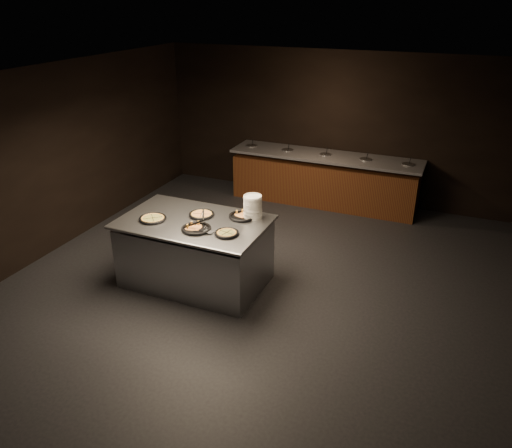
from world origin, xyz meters
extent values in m
cube|color=black|center=(0.00, 0.00, -0.01)|extent=(7.00, 8.00, 0.01)
cube|color=black|center=(0.00, 0.00, 2.90)|extent=(7.00, 8.00, 0.01)
cube|color=black|center=(0.00, 4.00, 1.45)|extent=(7.00, 0.01, 2.90)
cube|color=black|center=(-3.50, 0.00, 1.45)|extent=(0.01, 8.00, 2.90)
cube|color=#563414|center=(0.00, 3.58, 0.43)|extent=(3.60, 0.75, 0.85)
cube|color=#5A5B5F|center=(0.00, 3.58, 0.97)|extent=(3.70, 0.83, 0.05)
cube|color=#341B0B|center=(0.00, 3.58, 0.04)|extent=(3.60, 0.69, 0.08)
cylinder|color=#ADAFB4|center=(-1.55, 3.58, 0.98)|extent=(0.22, 0.22, 0.08)
cylinder|color=#527B31|center=(-1.55, 3.58, 1.00)|extent=(0.19, 0.19, 0.02)
cylinder|color=black|center=(-1.52, 3.56, 1.09)|extent=(0.04, 0.10, 0.19)
cylinder|color=#ADAFB4|center=(-0.78, 3.58, 0.98)|extent=(0.22, 0.22, 0.08)
cylinder|color=#527B31|center=(-0.78, 3.58, 1.00)|extent=(0.19, 0.19, 0.02)
cylinder|color=black|center=(-0.74, 3.56, 1.09)|extent=(0.04, 0.10, 0.19)
cylinder|color=#ADAFB4|center=(0.00, 3.58, 0.98)|extent=(0.22, 0.22, 0.08)
cylinder|color=#527B31|center=(0.00, 3.58, 1.00)|extent=(0.19, 0.19, 0.02)
cylinder|color=black|center=(0.03, 3.56, 1.09)|extent=(0.04, 0.10, 0.19)
cylinder|color=#ADAFB4|center=(0.78, 3.58, 0.98)|extent=(0.22, 0.22, 0.08)
cylinder|color=#527B31|center=(0.78, 3.58, 1.00)|extent=(0.19, 0.19, 0.02)
cylinder|color=black|center=(0.81, 3.56, 1.09)|extent=(0.04, 0.10, 0.19)
cylinder|color=#ADAFB4|center=(1.55, 3.58, 0.98)|extent=(0.22, 0.22, 0.08)
cylinder|color=#527B31|center=(1.55, 3.58, 1.00)|extent=(0.19, 0.19, 0.02)
cylinder|color=black|center=(1.58, 3.56, 1.09)|extent=(0.04, 0.10, 0.19)
cube|color=#ADAFB4|center=(-0.86, -0.04, 0.44)|extent=(1.96, 1.20, 0.88)
cube|color=#ADAFB4|center=(-0.86, -0.04, 0.96)|extent=(2.04, 1.28, 0.04)
cylinder|color=#ADAFB4|center=(-0.86, -0.68, 0.96)|extent=(2.03, 0.05, 0.04)
cylinder|color=white|center=(-0.14, 0.37, 1.14)|extent=(0.26, 0.26, 0.32)
cylinder|color=black|center=(-1.39, -0.25, 0.98)|extent=(0.36, 0.36, 0.01)
torus|color=black|center=(-1.39, -0.25, 1.00)|extent=(0.38, 0.38, 0.04)
torus|color=#AF7C2D|center=(-1.39, -0.25, 1.00)|extent=(0.32, 0.32, 0.03)
cylinder|color=#AE8A45|center=(-1.39, -0.25, 1.00)|extent=(0.28, 0.28, 0.02)
cube|color=black|center=(-1.39, -0.25, 1.01)|extent=(0.19, 0.21, 0.00)
cube|color=black|center=(-1.39, -0.25, 1.01)|extent=(0.21, 0.19, 0.00)
cylinder|color=black|center=(-0.84, 0.14, 0.98)|extent=(0.34, 0.34, 0.01)
torus|color=black|center=(-0.84, 0.14, 1.00)|extent=(0.36, 0.36, 0.04)
torus|color=#AF7C2D|center=(-0.84, 0.14, 1.00)|extent=(0.30, 0.30, 0.03)
cylinder|color=#E6A053|center=(-0.84, 0.14, 1.00)|extent=(0.26, 0.26, 0.02)
cube|color=black|center=(-0.84, 0.14, 1.01)|extent=(0.09, 0.25, 0.00)
cube|color=black|center=(-0.84, 0.14, 1.01)|extent=(0.25, 0.09, 0.00)
cylinder|color=black|center=(-0.28, 0.31, 0.98)|extent=(0.36, 0.36, 0.01)
torus|color=black|center=(-0.28, 0.31, 1.00)|extent=(0.39, 0.39, 0.04)
cylinder|color=black|center=(-0.68, -0.29, 0.98)|extent=(0.38, 0.38, 0.01)
torus|color=black|center=(-0.68, -0.29, 1.00)|extent=(0.40, 0.40, 0.04)
cylinder|color=black|center=(-0.24, -0.27, 0.98)|extent=(0.30, 0.30, 0.01)
torus|color=black|center=(-0.24, -0.27, 1.00)|extent=(0.32, 0.32, 0.04)
torus|color=#AF7C2D|center=(-0.24, -0.27, 1.00)|extent=(0.26, 0.26, 0.03)
cylinder|color=#AE8A45|center=(-0.24, -0.27, 1.00)|extent=(0.22, 0.22, 0.02)
cube|color=black|center=(-0.24, -0.27, 1.01)|extent=(0.05, 0.22, 0.00)
cube|color=black|center=(-0.24, -0.27, 1.01)|extent=(0.22, 0.05, 0.00)
cube|color=#ADAFB4|center=(-0.79, 0.07, 1.00)|extent=(0.15, 0.15, 0.00)
cylinder|color=black|center=(-0.69, -0.07, 1.08)|extent=(0.12, 0.19, 0.15)
cylinder|color=#ADAFB4|center=(-0.74, 0.00, 1.03)|extent=(0.06, 0.10, 0.09)
cube|color=#ADAFB4|center=(-0.48, -0.32, 1.00)|extent=(0.12, 0.10, 0.00)
cylinder|color=black|center=(-0.66, -0.31, 1.09)|extent=(0.23, 0.03, 0.14)
cylinder|color=#ADAFB4|center=(-0.57, -0.32, 1.03)|extent=(0.12, 0.02, 0.09)
camera|label=1|loc=(2.39, -5.49, 3.85)|focal=35.00mm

